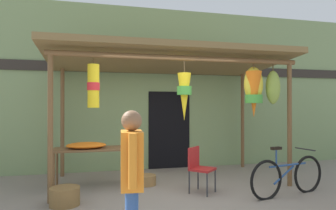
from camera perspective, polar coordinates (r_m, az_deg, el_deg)
The scene contains 10 objects.
ground_plane at distance 5.72m, azimuth 0.86°, elevation -16.63°, with size 30.00×30.00×0.00m, color gray.
shop_facade at distance 7.93m, azimuth -3.69°, elevation 3.12°, with size 12.85×0.29×4.17m.
market_stall_canopy at distance 6.47m, azimuth 1.88°, elevation 7.16°, with size 5.07×2.49×2.79m.
display_table at distance 6.22m, azimuth -14.49°, elevation -8.71°, with size 1.40×0.61×0.79m.
flower_heap_on_table at distance 6.17m, azimuth -15.06°, elevation -7.36°, with size 0.77×0.54×0.12m.
folding_chair at distance 5.79m, azimuth 5.82°, elevation -11.30°, with size 0.57×0.57×0.84m.
wicker_basket_by_table at distance 6.38m, azimuth -4.16°, elevation -13.96°, with size 0.40×0.40×0.20m, color olive.
wicker_basket_spare at distance 5.38m, azimuth -18.96°, elevation -16.02°, with size 0.48×0.48×0.29m, color brown.
parked_bicycle at distance 6.00m, azimuth 21.72°, elevation -12.41°, with size 1.72×0.52×0.92m.
vendor_in_orange at distance 3.18m, azimuth -6.90°, elevation -12.75°, with size 0.25×0.59×1.57m.
Camera 1 is at (-1.40, -5.31, 1.60)m, focal length 32.23 mm.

